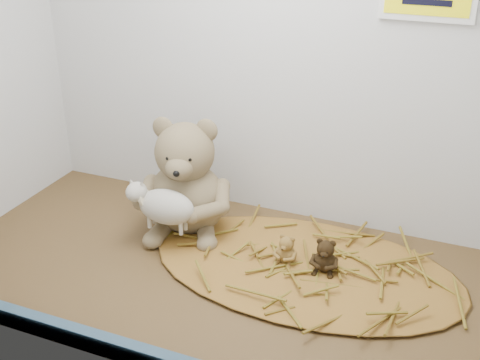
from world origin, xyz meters
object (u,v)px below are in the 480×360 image
at_px(toy_lamb, 166,207).
at_px(mini_teddy_brown, 325,254).
at_px(mini_teddy_tan, 287,248).
at_px(main_teddy, 186,175).

distance_m(toy_lamb, mini_teddy_brown, 0.35).
bearing_deg(mini_teddy_tan, toy_lamb, -166.38).
distance_m(main_teddy, mini_teddy_brown, 0.36).
height_order(main_teddy, mini_teddy_brown, main_teddy).
relative_size(toy_lamb, mini_teddy_brown, 2.26).
bearing_deg(mini_teddy_brown, main_teddy, 165.01).
height_order(toy_lamb, mini_teddy_tan, toy_lamb).
distance_m(toy_lamb, mini_teddy_tan, 0.27).
height_order(main_teddy, mini_teddy_tan, main_teddy).
bearing_deg(main_teddy, toy_lamb, -104.91).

